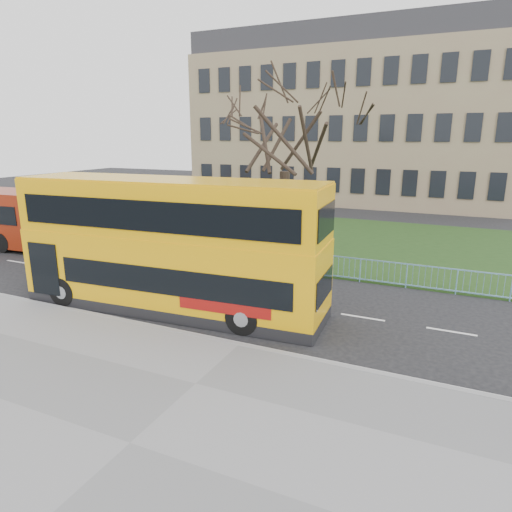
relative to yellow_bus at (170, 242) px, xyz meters
The scene contains 8 objects.
ground 4.62m from the yellow_bus, ahead, with size 120.00×120.00×0.00m, color black.
pavement 8.47m from the yellow_bus, 62.00° to the right, with size 80.00×10.50×0.12m, color slate.
kerb 4.96m from the yellow_bus, 27.03° to the right, with size 80.00×0.20×0.14m, color gray.
grass_verge 14.65m from the yellow_bus, 74.75° to the left, with size 80.00×15.40×0.08m, color #193412.
guard_railing 7.57m from the yellow_bus, 58.60° to the left, with size 40.00×0.12×1.10m, color #7DB9DF, non-canonical shape.
bare_tree 10.04m from the yellow_bus, 85.28° to the left, with size 7.45×7.45×10.64m, color black, non-canonical shape.
civic_building 34.91m from the yellow_bus, 92.00° to the left, with size 30.00×15.00×14.00m, color #876E55.
yellow_bus is the anchor object (origin of this frame).
Camera 1 is at (5.90, -13.21, 6.45)m, focal length 32.00 mm.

